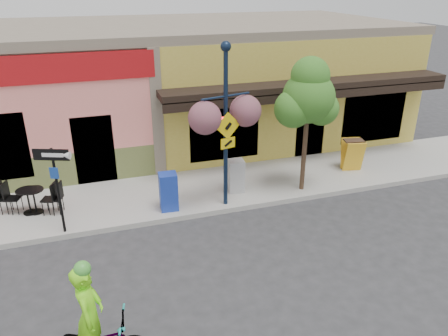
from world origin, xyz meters
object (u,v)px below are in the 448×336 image
building (164,82)px  lamp_post (226,128)px  newspaper_box_grey (236,176)px  newspaper_box_blue (169,192)px  cyclist_rider (92,327)px  one_way_sign (58,191)px  street_tree (306,126)px

building → lamp_post: size_ratio=4.03×
building → newspaper_box_grey: 6.30m
newspaper_box_blue → newspaper_box_grey: size_ratio=1.08×
building → cyclist_rider: (-3.43, -11.35, -1.34)m
building → cyclist_rider: building is taller
cyclist_rider → one_way_sign: 4.55m
cyclist_rider → building: bearing=-5.3°
cyclist_rider → newspaper_box_blue: cyclist_rider is taller
lamp_post → newspaper_box_blue: (-1.59, 0.18, -1.72)m
one_way_sign → newspaper_box_grey: (4.90, 0.83, -0.64)m
one_way_sign → newspaper_box_blue: size_ratio=2.11×
building → newspaper_box_grey: size_ratio=18.39×
street_tree → lamp_post: bearing=-175.7°
one_way_sign → street_tree: 6.92m
newspaper_box_blue → street_tree: 4.35m
cyclist_rider → street_tree: size_ratio=0.45×
building → newspaper_box_grey: (0.92, -6.02, -1.61)m
newspaper_box_grey → street_tree: bearing=-9.4°
one_way_sign → street_tree: bearing=24.0°
newspaper_box_blue → lamp_post: bearing=-2.9°
cyclist_rider → one_way_sign: one_way_sign is taller
building → newspaper_box_blue: building is taller
one_way_sign → street_tree: street_tree is taller
newspaper_box_blue → newspaper_box_grey: newspaper_box_blue is taller
lamp_post → newspaper_box_blue: 2.35m
newspaper_box_grey → street_tree: (1.96, -0.49, 1.52)m
street_tree → building: bearing=113.9°
cyclist_rider → newspaper_box_grey: size_ratio=1.84×
one_way_sign → newspaper_box_blue: 2.85m
cyclist_rider → lamp_post: lamp_post is taller
building → newspaper_box_blue: size_ratio=17.00×
one_way_sign → newspaper_box_blue: (2.76, 0.34, -0.60)m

